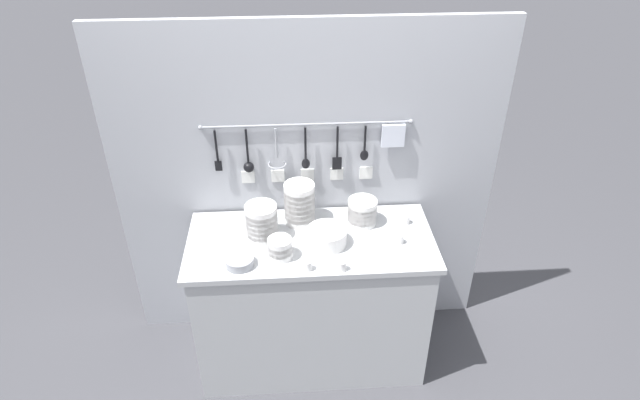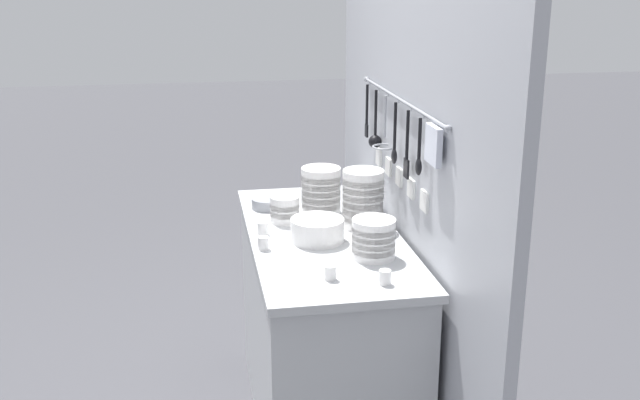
# 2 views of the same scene
# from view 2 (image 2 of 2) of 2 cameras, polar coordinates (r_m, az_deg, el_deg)

# --- Properties ---
(counter) EXTENTS (1.27, 0.57, 0.86)m
(counter) POSITION_cam_2_polar(r_m,az_deg,el_deg) (3.07, 0.25, -10.07)
(counter) COLOR #B7BABC
(counter) RESTS_ON ground
(back_wall) EXTENTS (2.07, 0.11, 1.90)m
(back_wall) POSITION_cam_2_polar(r_m,az_deg,el_deg) (2.94, 6.45, -0.45)
(back_wall) COLOR #A8AAB2
(back_wall) RESTS_ON ground
(bowl_stack_tall_left) EXTENTS (0.16, 0.16, 0.20)m
(bowl_stack_tall_left) POSITION_cam_2_polar(r_m,az_deg,el_deg) (3.10, 0.07, 0.73)
(bowl_stack_tall_left) COLOR white
(bowl_stack_tall_left) RESTS_ON counter
(bowl_stack_short_front) EXTENTS (0.16, 0.16, 0.23)m
(bowl_stack_short_front) POSITION_cam_2_polar(r_m,az_deg,el_deg) (2.94, 3.30, 0.11)
(bowl_stack_short_front) COLOR white
(bowl_stack_short_front) RESTS_ON counter
(bowl_stack_back_corner) EXTENTS (0.15, 0.15, 0.14)m
(bowl_stack_back_corner) POSITION_cam_2_polar(r_m,az_deg,el_deg) (2.64, 4.11, -2.94)
(bowl_stack_back_corner) COLOR white
(bowl_stack_back_corner) RESTS_ON counter
(bowl_stack_nested_right) EXTENTS (0.12, 0.12, 0.11)m
(bowl_stack_nested_right) POSITION_cam_2_polar(r_m,az_deg,el_deg) (3.01, -2.70, -0.70)
(bowl_stack_nested_right) COLOR white
(bowl_stack_nested_right) RESTS_ON counter
(plate_stack) EXTENTS (0.20, 0.20, 0.09)m
(plate_stack) POSITION_cam_2_polar(r_m,az_deg,el_deg) (2.80, -0.20, -2.29)
(plate_stack) COLOR white
(plate_stack) RESTS_ON counter
(steel_mixing_bowl) EXTENTS (0.14, 0.14, 0.04)m
(steel_mixing_bowl) POSITION_cam_2_polar(r_m,az_deg,el_deg) (3.20, -4.00, -0.23)
(steel_mixing_bowl) COLOR #93969E
(steel_mixing_bowl) RESTS_ON counter
(cup_by_caddy) EXTENTS (0.04, 0.04, 0.05)m
(cup_by_caddy) POSITION_cam_2_polar(r_m,az_deg,el_deg) (2.44, 4.97, -5.88)
(cup_by_caddy) COLOR white
(cup_by_caddy) RESTS_ON counter
(cup_front_left) EXTENTS (0.04, 0.04, 0.05)m
(cup_front_left) POSITION_cam_2_polar(r_m,az_deg,el_deg) (2.88, -4.39, -2.17)
(cup_front_left) COLOR white
(cup_front_left) RESTS_ON counter
(cup_edge_near) EXTENTS (0.04, 0.04, 0.05)m
(cup_edge_near) POSITION_cam_2_polar(r_m,az_deg,el_deg) (2.73, -4.34, -3.30)
(cup_edge_near) COLOR white
(cup_edge_near) RESTS_ON counter
(cup_centre) EXTENTS (0.04, 0.04, 0.05)m
(cup_centre) POSITION_cam_2_polar(r_m,az_deg,el_deg) (2.47, 0.79, -5.55)
(cup_centre) COLOR white
(cup_centre) RESTS_ON counter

